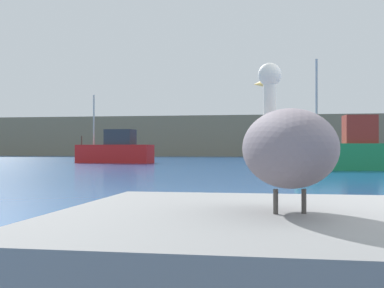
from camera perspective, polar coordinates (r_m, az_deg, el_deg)
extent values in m
cube|color=#7F755B|center=(79.06, 10.96, 0.76)|extent=(140.00, 17.51, 5.57)
cube|color=gray|center=(3.38, 10.26, -13.75)|extent=(2.86, 2.71, 0.76)
ellipsoid|color=gray|center=(3.29, 10.24, -0.48)|extent=(0.81, 1.20, 0.49)
cylinder|color=white|center=(3.66, 8.41, 3.69)|extent=(0.09, 0.09, 0.39)
sphere|color=white|center=(3.69, 8.41, 7.43)|extent=(0.16, 0.16, 0.16)
cone|color=gold|center=(3.94, 7.34, 6.48)|extent=(0.17, 0.38, 0.09)
cylinder|color=#4C4742|center=(3.22, 9.04, -6.17)|extent=(0.03, 0.03, 0.15)
cylinder|color=#4C4742|center=(3.28, 12.02, -6.07)|extent=(0.03, 0.03, 0.15)
cube|color=red|center=(40.69, -8.37, -1.06)|extent=(5.96, 2.30, 1.40)
cube|color=#2D333D|center=(40.51, -7.77, 0.75)|extent=(2.24, 1.62, 1.16)
cylinder|color=#B2B2B2|center=(41.47, -10.58, 2.59)|extent=(0.12, 0.12, 3.86)
cylinder|color=#3F382D|center=(41.89, -11.87, 0.40)|extent=(0.10, 0.10, 0.70)
cube|color=#1E8C4C|center=(28.58, 16.49, -1.34)|extent=(5.44, 2.20, 1.39)
cube|color=maroon|center=(28.73, 17.69, 1.52)|extent=(1.72, 1.39, 1.47)
cylinder|color=#B2B2B2|center=(28.39, 13.33, 4.52)|extent=(0.12, 0.12, 4.43)
cylinder|color=#3F382D|center=(28.16, 11.42, 0.76)|extent=(0.10, 0.10, 0.70)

